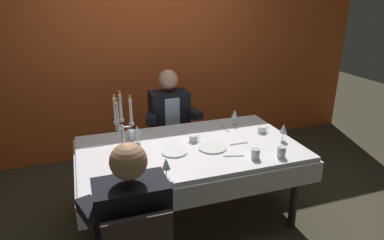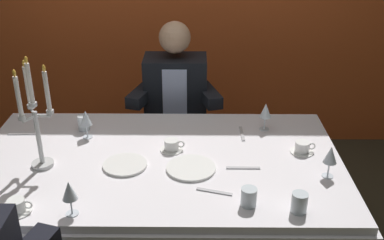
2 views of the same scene
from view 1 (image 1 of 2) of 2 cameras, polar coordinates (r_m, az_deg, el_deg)
ground_plane at (r=3.34m, az=-0.37°, el=-16.08°), size 12.00×12.00×0.00m
back_wall at (r=4.34m, az=-7.58°, el=11.82°), size 6.00×0.12×2.70m
dining_table at (r=3.01m, az=-0.40°, el=-6.53°), size 1.94×1.14×0.74m
candelabra at (r=2.68m, az=-11.70°, el=-1.70°), size 0.15×0.17×0.58m
dinner_plate_0 at (r=2.93m, az=3.44°, el=-4.67°), size 0.25×0.25×0.01m
dinner_plate_1 at (r=2.85m, az=-3.02°, el=-5.38°), size 0.22×0.22×0.01m
wine_glass_0 at (r=3.03m, az=-9.28°, el=-1.76°), size 0.07×0.07×0.16m
wine_glass_1 at (r=3.13m, az=15.24°, el=-1.46°), size 0.07×0.07×0.16m
wine_glass_2 at (r=2.42m, az=-4.42°, el=-7.49°), size 0.07×0.07×0.16m
wine_glass_3 at (r=3.42m, az=7.23°, el=0.98°), size 0.07×0.07×0.16m
water_tumbler_0 at (r=2.84m, az=14.91°, el=-5.27°), size 0.07×0.07×0.09m
water_tumbler_1 at (r=2.78m, az=10.72°, el=-5.65°), size 0.07×0.07×0.09m
water_tumbler_2 at (r=3.14m, az=-10.22°, el=-2.42°), size 0.07×0.07×0.09m
coffee_cup_0 at (r=2.44m, az=-9.97°, el=-9.94°), size 0.13×0.12×0.06m
coffee_cup_1 at (r=3.05m, az=0.25°, el=-3.17°), size 0.13×0.12×0.06m
coffee_cup_2 at (r=3.31m, az=11.77°, el=-1.64°), size 0.13×0.12×0.06m
fork_0 at (r=2.81m, az=7.06°, el=-6.04°), size 0.17×0.07×0.01m
fork_1 at (r=3.35m, az=5.52°, el=-1.43°), size 0.02×0.17×0.01m
fork_2 at (r=3.07m, az=-16.24°, el=-4.30°), size 0.17×0.02×0.01m
fork_3 at (r=3.04m, az=7.94°, el=-3.96°), size 0.17×0.02×0.01m
seated_diner_0 at (r=2.09m, az=-9.94°, el=-16.75°), size 0.63×0.48×1.24m
seated_diner_1 at (r=3.76m, az=-3.89°, el=0.97°), size 0.63×0.48×1.24m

